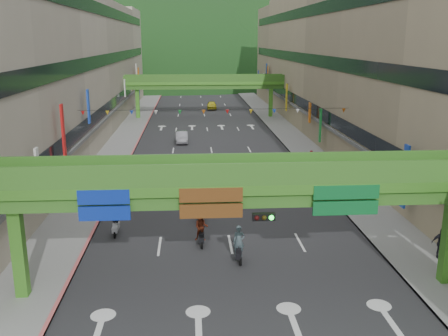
# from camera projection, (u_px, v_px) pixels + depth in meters

# --- Properties ---
(road_slab) EXTENTS (18.00, 140.00, 0.02)m
(road_slab) POSITION_uv_depth(u_px,v_px,m) (208.00, 134.00, 68.51)
(road_slab) COLOR #28282B
(road_slab) RESTS_ON ground
(sidewalk_left) EXTENTS (4.00, 140.00, 0.15)m
(sidewalk_left) POSITION_uv_depth(u_px,v_px,m) (127.00, 135.00, 67.77)
(sidewalk_left) COLOR gray
(sidewalk_left) RESTS_ON ground
(sidewalk_right) EXTENTS (4.00, 140.00, 0.15)m
(sidewalk_right) POSITION_uv_depth(u_px,v_px,m) (287.00, 133.00, 69.21)
(sidewalk_right) COLOR gray
(sidewalk_right) RESTS_ON ground
(curb_left) EXTENTS (0.20, 140.00, 0.18)m
(curb_left) POSITION_uv_depth(u_px,v_px,m) (142.00, 135.00, 67.89)
(curb_left) COLOR #CC5959
(curb_left) RESTS_ON ground
(curb_right) EXTENTS (0.20, 140.00, 0.18)m
(curb_right) POSITION_uv_depth(u_px,v_px,m) (274.00, 133.00, 69.08)
(curb_right) COLOR gray
(curb_right) RESTS_ON ground
(building_row_left) EXTENTS (12.80, 95.00, 19.00)m
(building_row_left) POSITION_uv_depth(u_px,v_px,m) (63.00, 65.00, 64.90)
(building_row_left) COLOR #9E937F
(building_row_left) RESTS_ON ground
(building_row_right) EXTENTS (12.80, 95.00, 19.00)m
(building_row_right) POSITION_uv_depth(u_px,v_px,m) (348.00, 64.00, 67.38)
(building_row_right) COLOR gray
(building_row_right) RESTS_ON ground
(overpass_near) EXTENTS (28.00, 12.27, 7.10)m
(overpass_near) POSITION_uv_depth(u_px,v_px,m) (261.00, 199.00, 24.17)
(overpass_near) COLOR #4C9E2D
(overpass_near) RESTS_ON ground
(overpass_far) EXTENTS (28.00, 2.20, 7.10)m
(overpass_far) POSITION_uv_depth(u_px,v_px,m) (205.00, 85.00, 81.64)
(overpass_far) COLOR #4C9E2D
(overpass_far) RESTS_ON ground
(hill_left) EXTENTS (168.00, 140.00, 112.00)m
(hill_left) POSITION_uv_depth(u_px,v_px,m) (154.00, 77.00, 173.77)
(hill_left) COLOR #1C4419
(hill_left) RESTS_ON ground
(hill_right) EXTENTS (208.00, 176.00, 128.00)m
(hill_right) POSITION_uv_depth(u_px,v_px,m) (260.00, 72.00, 195.71)
(hill_right) COLOR #1C4419
(hill_right) RESTS_ON ground
(bunting_string) EXTENTS (26.00, 0.36, 0.47)m
(bunting_string) POSITION_uv_depth(u_px,v_px,m) (216.00, 112.00, 47.70)
(bunting_string) COLOR black
(bunting_string) RESTS_ON ground
(scooter_rider_near) EXTENTS (0.73, 1.60, 2.22)m
(scooter_rider_near) POSITION_uv_depth(u_px,v_px,m) (239.00, 245.00, 29.12)
(scooter_rider_near) COLOR black
(scooter_rider_near) RESTS_ON ground
(scooter_rider_mid) EXTENTS (0.88, 1.60, 2.12)m
(scooter_rider_mid) POSITION_uv_depth(u_px,v_px,m) (201.00, 229.00, 31.41)
(scooter_rider_mid) COLOR black
(scooter_rider_mid) RESTS_ON ground
(scooter_rider_left) EXTENTS (0.92, 1.60, 1.92)m
(scooter_rider_left) POSITION_uv_depth(u_px,v_px,m) (115.00, 222.00, 33.10)
(scooter_rider_left) COLOR #A09FA6
(scooter_rider_left) RESTS_ON ground
(scooter_rider_far) EXTENTS (0.82, 1.60, 1.90)m
(scooter_rider_far) POSITION_uv_depth(u_px,v_px,m) (200.00, 208.00, 35.74)
(scooter_rider_far) COLOR maroon
(scooter_rider_far) RESTS_ON ground
(parked_scooter_row) EXTENTS (1.60, 9.36, 1.08)m
(parked_scooter_row) POSITION_uv_depth(u_px,v_px,m) (314.00, 176.00, 45.82)
(parked_scooter_row) COLOR black
(parked_scooter_row) RESTS_ON ground
(car_silver) EXTENTS (1.59, 4.29, 1.40)m
(car_silver) POSITION_uv_depth(u_px,v_px,m) (182.00, 137.00, 62.93)
(car_silver) COLOR gray
(car_silver) RESTS_ON ground
(car_yellow) EXTENTS (1.87, 4.36, 1.47)m
(car_yellow) POSITION_uv_depth(u_px,v_px,m) (212.00, 105.00, 92.85)
(car_yellow) COLOR yellow
(car_yellow) RESTS_ON ground
(pedestrian_red) EXTENTS (0.94, 0.82, 1.63)m
(pedestrian_red) POSITION_uv_depth(u_px,v_px,m) (311.00, 160.00, 50.66)
(pedestrian_red) COLOR maroon
(pedestrian_red) RESTS_ON ground
(pedestrian_dark) EXTENTS (1.14, 0.62, 1.83)m
(pedestrian_dark) POSITION_uv_depth(u_px,v_px,m) (441.00, 245.00, 29.39)
(pedestrian_dark) COLOR black
(pedestrian_dark) RESTS_ON ground
(pedestrian_blue) EXTENTS (0.94, 0.87, 1.70)m
(pedestrian_blue) POSITION_uv_depth(u_px,v_px,m) (350.00, 177.00, 44.35)
(pedestrian_blue) COLOR #3F4966
(pedestrian_blue) RESTS_ON ground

